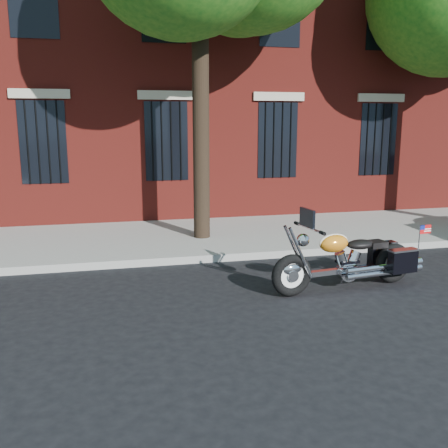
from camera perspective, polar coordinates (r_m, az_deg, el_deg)
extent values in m
plane|color=black|center=(8.46, -2.21, -6.96)|extent=(120.00, 120.00, 0.00)
cube|color=gray|center=(9.73, -3.77, -4.02)|extent=(40.00, 0.16, 0.15)
cube|color=gray|center=(11.54, -5.31, -1.56)|extent=(40.00, 3.60, 0.15)
cube|color=maroon|center=(18.30, -8.86, 21.87)|extent=(26.00, 10.00, 12.00)
cube|color=black|center=(13.08, -6.62, 9.36)|extent=(1.10, 0.14, 2.00)
cube|color=#B2A893|center=(13.06, -6.72, 14.41)|extent=(1.40, 0.20, 0.22)
cube|color=black|center=(13.39, -6.99, 24.06)|extent=(1.10, 0.14, 2.00)
cylinder|color=black|center=(13.00, -6.58, 9.35)|extent=(0.04, 0.04, 2.00)
cylinder|color=black|center=(10.96, -2.65, 10.58)|extent=(0.36, 0.36, 5.00)
torus|color=black|center=(7.87, 7.73, -5.83)|extent=(0.70, 0.24, 0.68)
torus|color=black|center=(8.93, 18.75, -4.26)|extent=(0.70, 0.24, 0.68)
cylinder|color=white|center=(7.87, 7.73, -5.83)|extent=(0.51, 0.13, 0.51)
cylinder|color=white|center=(8.93, 18.75, -4.26)|extent=(0.51, 0.13, 0.51)
ellipsoid|color=white|center=(7.84, 7.75, -5.12)|extent=(0.37, 0.18, 0.20)
ellipsoid|color=orange|center=(8.90, 18.80, -3.50)|extent=(0.37, 0.19, 0.20)
cube|color=white|center=(8.37, 13.59, -5.15)|extent=(1.53, 0.30, 0.08)
cylinder|color=white|center=(8.40, 13.87, -5.24)|extent=(0.35, 0.22, 0.33)
cylinder|color=white|center=(8.55, 17.40, -5.07)|extent=(1.27, 0.26, 0.09)
ellipsoid|color=orange|center=(8.12, 12.43, -2.17)|extent=(0.54, 0.35, 0.29)
ellipsoid|color=black|center=(8.42, 15.33, -2.26)|extent=(0.53, 0.35, 0.16)
cube|color=black|center=(9.08, 17.60, -3.19)|extent=(0.51, 0.23, 0.39)
cube|color=black|center=(8.68, 19.75, -3.99)|extent=(0.51, 0.23, 0.39)
cylinder|color=white|center=(7.82, 9.71, -0.45)|extent=(0.14, 0.79, 0.04)
sphere|color=white|center=(7.81, 9.02, -1.82)|extent=(0.23, 0.23, 0.20)
cube|color=black|center=(7.77, 9.49, 0.70)|extent=(0.09, 0.41, 0.29)
cube|color=red|center=(8.79, 22.02, -0.57)|extent=(0.22, 0.04, 0.14)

